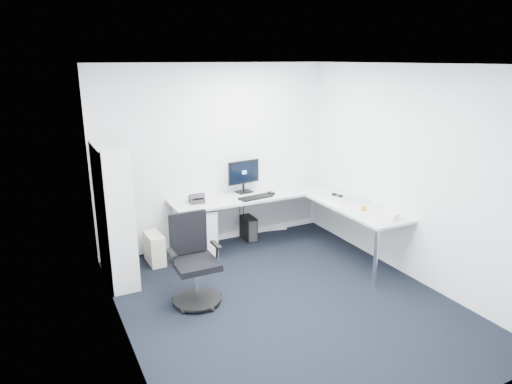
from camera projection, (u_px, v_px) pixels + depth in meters
name	position (u px, v px, depth m)	size (l,w,h in m)	color
ground	(285.00, 301.00, 5.38)	(4.20, 4.20, 0.00)	black
ceiling	(289.00, 64.00, 4.62)	(4.20, 4.20, 0.00)	white
wall_back	(215.00, 156.00, 6.80)	(3.60, 0.02, 2.70)	white
wall_front	(438.00, 267.00, 3.20)	(3.60, 0.02, 2.70)	white
wall_left	(119.00, 216.00, 4.22)	(0.02, 4.20, 2.70)	white
wall_right	(409.00, 174.00, 5.78)	(0.02, 4.20, 2.70)	white
l_desk	(270.00, 225.00, 6.71)	(2.70, 1.51, 0.79)	#B3B5B5
drawer_pedestal	(195.00, 232.00, 6.56)	(0.47, 0.58, 0.72)	#B3B5B5
bookshelf	(114.00, 215.00, 5.67)	(0.34, 0.88, 1.77)	silver
task_chair	(196.00, 262.00, 5.20)	(0.59, 0.59, 1.05)	black
black_pc_tower	(248.00, 228.00, 7.20)	(0.17, 0.38, 0.37)	black
beige_pc_tower	(154.00, 248.00, 6.35)	(0.20, 0.45, 0.42)	beige
power_strip	(276.00, 229.00, 7.62)	(0.35, 0.06, 0.04)	silver
monitor	(244.00, 176.00, 6.89)	(0.53, 0.17, 0.51)	black
black_keyboard	(256.00, 197.00, 6.67)	(0.50, 0.18, 0.02)	black
mouse	(271.00, 193.00, 6.85)	(0.07, 0.11, 0.04)	black
desk_phone	(197.00, 198.00, 6.46)	(0.20, 0.20, 0.14)	#272729
laptop	(358.00, 192.00, 6.53)	(0.34, 0.33, 0.24)	silver
white_keyboard	(332.00, 204.00, 6.37)	(0.12, 0.42, 0.01)	silver
headphones	(337.00, 195.00, 6.77)	(0.11, 0.17, 0.05)	black
orange_fruit	(363.00, 208.00, 6.12)	(0.07, 0.07, 0.07)	orange
tissue_box	(388.00, 215.00, 5.83)	(0.13, 0.24, 0.08)	silver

